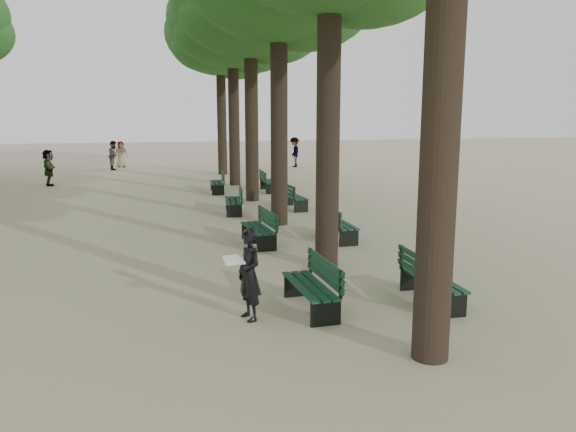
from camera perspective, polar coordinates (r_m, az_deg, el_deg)
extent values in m
plane|color=#B4AC88|center=(9.74, 0.62, -10.26)|extent=(120.00, 120.00, 0.00)
cylinder|color=#33261C|center=(7.78, 15.43, 12.33)|extent=(0.52, 0.52, 7.50)
cylinder|color=#33261C|center=(12.41, 4.14, 11.83)|extent=(0.52, 0.52, 7.50)
cylinder|color=#33261C|center=(17.25, -0.92, 11.46)|extent=(0.52, 0.52, 7.50)
cylinder|color=#33261C|center=(22.16, -3.74, 11.22)|extent=(0.52, 0.52, 7.50)
cylinder|color=#33261C|center=(27.10, -5.53, 11.05)|extent=(0.52, 0.52, 7.50)
ellipsoid|color=#1E521C|center=(27.43, -5.69, 19.33)|extent=(6.00, 6.00, 4.50)
cylinder|color=#33261C|center=(32.06, -6.77, 10.93)|extent=(0.52, 0.52, 7.50)
ellipsoid|color=#1E521C|center=(32.34, -6.93, 17.94)|extent=(6.00, 6.00, 4.50)
cube|color=black|center=(10.01, 2.19, -8.32)|extent=(0.61, 1.82, 0.45)
cube|color=#0D2F1F|center=(9.94, 2.20, -7.09)|extent=(0.63, 1.83, 0.04)
cube|color=#0D2F1F|center=(9.95, 3.75, -5.46)|extent=(0.13, 1.80, 0.40)
cube|color=black|center=(14.85, -3.09, -2.08)|extent=(0.68, 1.84, 0.45)
cube|color=#0D2F1F|center=(14.81, -3.10, -1.23)|extent=(0.70, 1.84, 0.04)
cube|color=#0D2F1F|center=(14.83, -2.07, -0.14)|extent=(0.20, 1.80, 0.40)
cube|color=black|center=(19.57, -5.62, 0.93)|extent=(0.71, 1.84, 0.45)
cube|color=#0D2F1F|center=(19.53, -5.63, 1.58)|extent=(0.73, 1.85, 0.04)
cube|color=#0D2F1F|center=(19.50, -4.82, 2.38)|extent=(0.23, 1.79, 0.40)
cube|color=black|center=(24.70, -7.25, 2.88)|extent=(0.63, 1.83, 0.45)
cube|color=#0D2F1F|center=(24.67, -7.26, 3.40)|extent=(0.65, 1.83, 0.04)
cube|color=#0D2F1F|center=(24.66, -6.63, 4.04)|extent=(0.15, 1.80, 0.40)
cube|color=black|center=(10.71, 14.44, -7.39)|extent=(0.54, 1.81, 0.45)
cube|color=#0D2F1F|center=(10.65, 14.50, -6.23)|extent=(0.56, 1.81, 0.04)
cube|color=#0D2F1F|center=(10.45, 13.19, -4.95)|extent=(0.06, 1.80, 0.40)
cube|color=black|center=(15.48, 5.28, -1.60)|extent=(0.55, 1.81, 0.45)
cube|color=#0D2F1F|center=(15.43, 5.29, -0.78)|extent=(0.57, 1.81, 0.04)
cube|color=#0D2F1F|center=(15.29, 4.32, 0.16)|extent=(0.07, 1.80, 0.40)
cube|color=black|center=(20.40, 0.64, 1.37)|extent=(0.69, 1.84, 0.45)
cube|color=#0D2F1F|center=(20.37, 0.64, 2.00)|extent=(0.71, 1.84, 0.04)
cube|color=#0D2F1F|center=(20.24, -0.11, 2.72)|extent=(0.21, 1.80, 0.40)
cube|color=black|center=(24.88, -1.93, 3.01)|extent=(0.58, 1.82, 0.45)
cube|color=#0D2F1F|center=(24.85, -1.93, 3.53)|extent=(0.60, 1.82, 0.04)
cube|color=#0D2F1F|center=(24.78, -2.58, 4.13)|extent=(0.10, 1.80, 0.40)
imported|color=black|center=(9.44, -3.96, -5.93)|extent=(0.49, 0.69, 1.57)
cube|color=white|center=(9.33, -5.50, -4.47)|extent=(0.37, 0.29, 0.12)
imported|color=#262628|center=(29.14, -23.14, 4.53)|extent=(0.68, 1.63, 1.72)
imported|color=#262628|center=(33.85, -1.15, 6.20)|extent=(0.66, 1.16, 1.87)
imported|color=#262628|center=(36.11, 0.66, 6.50)|extent=(0.49, 1.26, 1.91)
imported|color=#262628|center=(35.93, -17.25, 5.90)|extent=(0.36, 0.86, 1.77)
imported|color=#262628|center=(37.55, -16.60, 6.03)|extent=(0.87, 0.53, 1.67)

